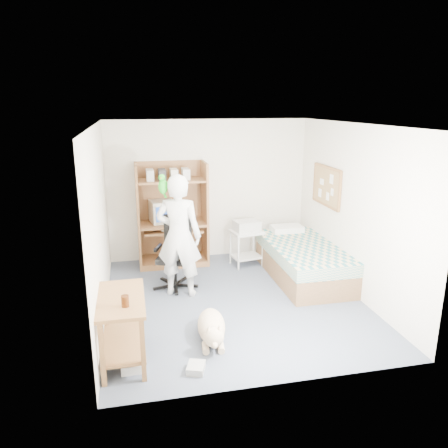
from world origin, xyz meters
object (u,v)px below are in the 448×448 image
Objects in this scene: office_chair at (176,262)px; person at (179,236)px; computer_hutch at (172,219)px; printer_cart at (246,242)px; dog at (212,327)px; side_desk at (122,319)px; bed at (303,261)px.

office_chair is 0.60m from person.
computer_hutch is 2.87× the size of printer_cart.
dog is (0.21, -1.41, -0.74)m from person.
computer_hutch is at bearing 100.34° from dog.
person is at bearing 105.18° from dog.
side_desk reaches higher than printer_cart.
dog is 2.61m from printer_cart.
printer_cart is at bearing -122.10° from person.
office_chair reaches higher than printer_cart.
computer_hutch is 1.80× the size of side_desk.
printer_cart reaches higher than dog.
computer_hutch is at bearing 107.58° from office_chair.
person reaches higher than office_chair.
office_chair reaches higher than side_desk.
computer_hutch reaches higher than office_chair.
bed is at bearing 48.40° from dog.
side_desk is 3.31m from printer_cart.
side_desk is at bearing 83.93° from person.
computer_hutch is at bearing 73.86° from side_desk.
dog is at bearing -138.21° from bed.
computer_hutch is 0.89× the size of bed.
printer_cart is at bearing 72.33° from dog.
person is (0.82, 1.60, 0.42)m from side_desk.
computer_hutch reaches higher than dog.
office_chair is 0.60× the size of person.
person is (-0.03, -1.34, 0.09)m from computer_hutch.
office_chair is 1.05× the size of dog.
person reaches higher than computer_hutch.
bed is 1.85× the size of office_chair.
side_desk is 1.10m from dog.
printer_cart is (1.25, -0.38, -0.40)m from computer_hutch.
office_chair is 1.47m from printer_cart.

